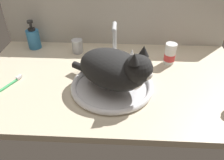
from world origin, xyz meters
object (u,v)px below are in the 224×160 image
Objects in this scene: faucet at (114,47)px; toothbrush at (6,86)px; cat at (116,69)px; pill_bottle at (170,54)px; sink_basin at (112,86)px; metal_jar at (77,46)px; soap_pump_bottle at (34,38)px.

toothbrush is (-44.50, -24.72, -7.14)cm from faucet.
cat is 34.06cm from pill_bottle.
metal_jar reaches higher than sink_basin.
soap_pump_bottle is at bearing 142.39° from sink_basin.
faucet is 2.88× the size of metal_jar.
faucet is at bearing 94.40° from cat.
toothbrush is at bearing -150.95° from faucet.
pill_bottle is 75.27cm from toothbrush.
soap_pump_bottle is at bearing 165.26° from faucet.
cat is 2.23× the size of toothbrush.
metal_jar is 0.44× the size of toothbrush.
metal_jar is at bearing 159.09° from faucet.
metal_jar is (-21.65, 31.27, -6.54)cm from cat.
soap_pump_bottle is (-44.43, 34.22, 4.54)cm from sink_basin.
cat is at bearing 1.27° from toothbrush.
faucet is at bearing -20.91° from metal_jar.
faucet is 1.33× the size of soap_pump_bottle.
pill_bottle is at bearing 38.38° from sink_basin.
soap_pump_bottle is (-46.25, 35.38, -4.57)cm from cat.
pill_bottle is (26.89, 21.30, 3.87)cm from sink_basin.
toothbrush is at bearing -90.11° from soap_pump_bottle.
metal_jar is 40.75cm from toothbrush.
faucet is 1.96× the size of pill_bottle.
metal_jar is (-19.82, 30.11, 2.57)cm from sink_basin.
faucet is at bearing 90.00° from sink_basin.
cat is 58.41cm from soap_pump_bottle.
pill_bottle reaches higher than metal_jar.
soap_pump_bottle is 36.74cm from toothbrush.
cat is 38.59cm from metal_jar.
cat is (1.82, -1.16, 9.11)cm from sink_basin.
soap_pump_bottle reaches higher than metal_jar.
pill_bottle is at bearing -10.68° from metal_jar.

